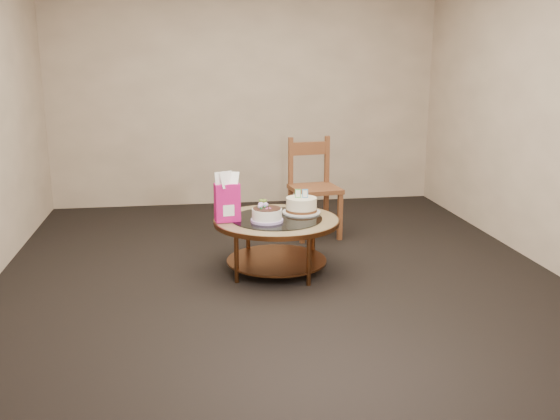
{
  "coord_description": "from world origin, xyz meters",
  "views": [
    {
      "loc": [
        -0.71,
        -4.82,
        1.76
      ],
      "look_at": [
        0.03,
        0.02,
        0.52
      ],
      "focal_mm": 40.0,
      "sensor_mm": 36.0,
      "label": 1
    }
  ],
  "objects": [
    {
      "name": "decorated_cake",
      "position": [
        -0.09,
        -0.09,
        0.51
      ],
      "size": [
        0.26,
        0.26,
        0.15
      ],
      "rotation": [
        0.0,
        0.0,
        -0.23
      ],
      "color": "#B499D8",
      "rests_on": "coffee_table"
    },
    {
      "name": "dining_chair",
      "position": [
        0.51,
        1.01,
        0.49
      ],
      "size": [
        0.5,
        0.5,
        0.96
      ],
      "rotation": [
        0.0,
        0.0,
        0.13
      ],
      "color": "brown",
      "rests_on": "ground"
    },
    {
      "name": "ground",
      "position": [
        0.0,
        0.0,
        0.0
      ],
      "size": [
        5.0,
        5.0,
        0.0
      ],
      "primitive_type": "plane",
      "color": "black",
      "rests_on": "ground"
    },
    {
      "name": "pillar_candle",
      "position": [
        -0.08,
        0.28,
        0.49
      ],
      "size": [
        0.15,
        0.15,
        0.1
      ],
      "rotation": [
        0.0,
        0.0,
        0.38
      ],
      "color": "#C9BD52",
      "rests_on": "coffee_table"
    },
    {
      "name": "gift_bag",
      "position": [
        -0.4,
        -0.03,
        0.65
      ],
      "size": [
        0.21,
        0.16,
        0.39
      ],
      "rotation": [
        0.0,
        0.0,
        0.13
      ],
      "color": "#CD1369",
      "rests_on": "coffee_table"
    },
    {
      "name": "room_walls",
      "position": [
        0.0,
        0.0,
        1.54
      ],
      "size": [
        4.52,
        5.02,
        2.61
      ],
      "color": "#C7AF97",
      "rests_on": "ground"
    },
    {
      "name": "coffee_table",
      "position": [
        0.0,
        -0.0,
        0.38
      ],
      "size": [
        1.02,
        1.02,
        0.46
      ],
      "color": "#5B331A",
      "rests_on": "ground"
    },
    {
      "name": "cream_cake",
      "position": [
        0.23,
        0.14,
        0.52
      ],
      "size": [
        0.32,
        0.32,
        0.2
      ],
      "rotation": [
        0.0,
        0.0,
        -0.2
      ],
      "color": "silver",
      "rests_on": "coffee_table"
    }
  ]
}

